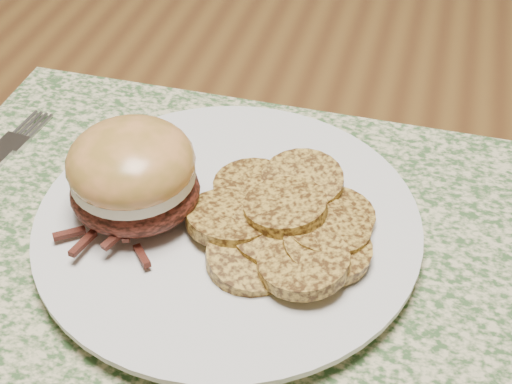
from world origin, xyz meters
TOP-DOWN VIEW (x-y plane):
  - dining_table at (0.00, 0.00)m, footprint 1.50×0.90m
  - placemat at (-0.08, -0.26)m, footprint 0.45×0.33m
  - dinner_plate at (-0.06, -0.26)m, footprint 0.26×0.26m
  - pork_sandwich at (-0.12, -0.27)m, footprint 0.10×0.10m
  - roasted_potatoes at (-0.01, -0.26)m, footprint 0.15×0.16m

SIDE VIEW (x-z plane):
  - dining_table at x=0.00m, z-range 0.30..1.05m
  - placemat at x=-0.08m, z-range 0.75..0.75m
  - dinner_plate at x=-0.06m, z-range 0.75..0.77m
  - roasted_potatoes at x=-0.01m, z-range 0.76..0.80m
  - pork_sandwich at x=-0.12m, z-range 0.77..0.84m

